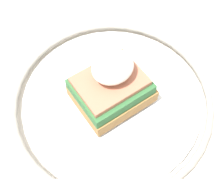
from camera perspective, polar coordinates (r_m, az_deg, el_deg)
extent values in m
cube|color=beige|center=(0.50, -1.52, 2.59)|extent=(0.94, 0.75, 0.03)
cylinder|color=beige|center=(1.11, 7.80, 12.84)|extent=(0.06, 0.06, 0.71)
cylinder|color=silver|center=(0.45, 0.00, -2.01)|extent=(0.26, 0.26, 0.01)
torus|color=gray|center=(0.44, 0.00, -1.69)|extent=(0.29, 0.29, 0.01)
cube|color=#9E703D|center=(0.43, 0.00, -0.67)|extent=(0.10, 0.08, 0.02)
cube|color=#2D6033|center=(0.41, -0.25, 0.53)|extent=(0.09, 0.08, 0.02)
cube|color=#AD664C|center=(0.40, -0.37, 1.52)|extent=(0.09, 0.07, 0.01)
ellipsoid|color=white|center=(0.39, 0.13, 4.13)|extent=(0.06, 0.05, 0.04)
cube|color=silver|center=(0.54, 15.86, 9.26)|extent=(0.03, 0.12, 0.00)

